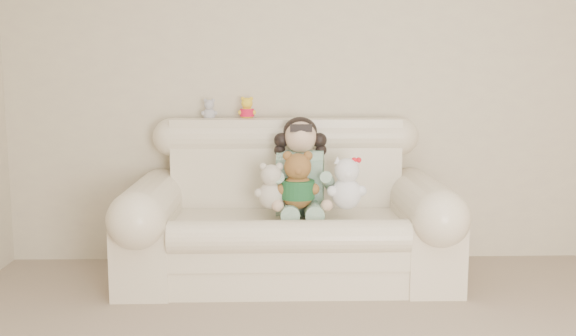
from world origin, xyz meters
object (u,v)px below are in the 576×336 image
Objects in this scene: seated_child at (300,165)px; white_cat at (347,178)px; sofa at (288,202)px; brown_teddy at (298,175)px; cream_teddy at (271,182)px.

seated_child is 0.36m from white_cat.
seated_child reaches higher than sofa.
sofa is 0.24m from brown_teddy.
brown_teddy is 0.30m from white_cat.
cream_teddy is (-0.47, 0.02, -0.02)m from white_cat.
sofa is at bearing 176.56° from white_cat.
sofa is 0.43m from white_cat.
cream_teddy is at bearing -164.35° from white_cat.
brown_teddy reaches higher than cream_teddy.
seated_child is 1.67× the size of white_cat.
sofa is 5.42× the size of white_cat.
brown_teddy is (0.06, -0.13, 0.20)m from sofa.
sofa is 6.22× the size of cream_teddy.
seated_child reaches higher than brown_teddy.
white_cat is at bearing -9.03° from cream_teddy.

